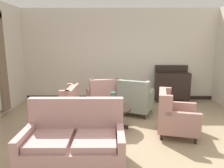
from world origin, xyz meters
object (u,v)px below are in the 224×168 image
Objects in this scene: porcelain_vase at (113,101)px; armchair_beside_settee at (135,100)px; coffee_table at (113,112)px; armchair_foreground_right at (61,113)px; armchair_near_window at (102,97)px; settee at (74,141)px; sideboard at (172,85)px; armchair_near_sideboard at (174,116)px.

armchair_beside_settee is (0.61, 0.99, -0.24)m from porcelain_vase.
porcelain_vase is at bearing -84.77° from coffee_table.
armchair_beside_settee is 2.07m from armchair_foreground_right.
porcelain_vase reaches higher than coffee_table.
coffee_table is 0.27m from porcelain_vase.
armchair_near_window is (-0.31, 1.16, 0.02)m from coffee_table.
armchair_beside_settee is at bearing 62.35° from settee.
armchair_foreground_right is (-0.86, -1.29, -0.00)m from armchair_near_window.
porcelain_vase is at bearing 65.90° from settee.
armchair_foreground_right is 3.92m from sideboard.
settee reaches higher than coffee_table.
settee is 1.57× the size of armchair_foreground_right.
armchair_foreground_right is at bearing 40.27° from armchair_near_window.
armchair_near_window is at bearing 147.39° from armchair_foreground_right.
porcelain_vase is at bearing 88.11° from armchair_near_window.
sideboard reaches higher than porcelain_vase.
armchair_near_sideboard reaches higher than coffee_table.
armchair_near_sideboard is 2.64m from sideboard.
armchair_near_window is 2.51m from sideboard.
armchair_beside_settee reaches higher than porcelain_vase.
armchair_near_sideboard is (1.91, 1.15, -0.00)m from settee.
armchair_near_sideboard is (0.69, -1.25, -0.01)m from armchair_beside_settee.
armchair_near_sideboard is (1.31, -0.32, 0.01)m from coffee_table.
armchair_foreground_right is (-1.78, -1.06, -0.01)m from armchair_beside_settee.
settee reaches higher than armchair_near_window.
armchair_beside_settee reaches higher than armchair_near_sideboard.
coffee_table is 0.85× the size of armchair_near_sideboard.
porcelain_vase is (0.01, -0.06, 0.26)m from coffee_table.
porcelain_vase is 0.35× the size of armchair_beside_settee.
sideboard is (0.65, 2.56, 0.13)m from armchair_near_sideboard.
sideboard is at bearing 128.08° from armchair_foreground_right.
armchair_foreground_right reaches higher than coffee_table.
sideboard reaches higher than armchair_beside_settee.
settee is at bearing 133.69° from armchair_near_sideboard.
armchair_near_window is 0.95m from armchair_beside_settee.
armchair_near_window is at bearing 82.83° from settee.
settee is 1.45m from armchair_foreground_right.
sideboard reaches higher than armchair_near_sideboard.
coffee_table is 2.98m from sideboard.
armchair_near_window is 2.19m from armchair_near_sideboard.
armchair_near_sideboard is at bearing 86.53° from armchair_foreground_right.
armchair_foreground_right reaches higher than armchair_near_window.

